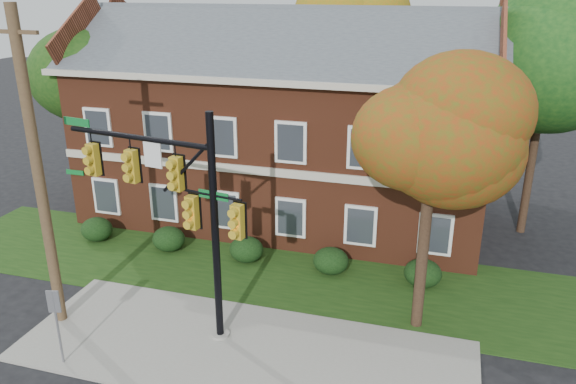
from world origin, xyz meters
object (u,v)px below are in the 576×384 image
(hedge_far_right, at_px, (423,273))
(utility_pole, at_px, (38,175))
(tree_near_right, at_px, (442,131))
(sign_post, at_px, (56,315))
(tree_left_rear, at_px, (83,71))
(traffic_signal, at_px, (177,198))
(tree_far_rear, at_px, (347,18))
(hedge_left, at_px, (169,239))
(hedge_far_left, at_px, (97,229))
(apartment_building, at_px, (284,114))
(tree_right_rear, at_px, (558,50))
(hedge_center, at_px, (246,249))
(hedge_right, at_px, (331,261))

(hedge_far_right, height_order, utility_pole, utility_pole)
(tree_near_right, height_order, sign_post, tree_near_right)
(tree_left_rear, relative_size, traffic_signal, 1.21)
(tree_left_rear, height_order, sign_post, tree_left_rear)
(tree_far_rear, bearing_deg, hedge_left, -110.29)
(tree_near_right, bearing_deg, hedge_far_left, 168.73)
(hedge_left, xyz_separation_m, sign_post, (0.57, -7.76, 1.17))
(apartment_building, height_order, sign_post, apartment_building)
(tree_left_rear, xyz_separation_m, tree_right_rear, (21.05, 1.97, 1.44))
(hedge_left, bearing_deg, utility_pole, -99.49)
(apartment_building, relative_size, sign_post, 7.52)
(hedge_far_left, height_order, hedge_center, same)
(traffic_signal, bearing_deg, sign_post, -124.33)
(hedge_far_right, bearing_deg, hedge_center, 180.00)
(hedge_far_right, relative_size, traffic_signal, 0.19)
(hedge_right, height_order, sign_post, sign_post)
(hedge_far_left, bearing_deg, apartment_building, 36.89)
(hedge_far_left, distance_m, hedge_left, 3.50)
(tree_near_right, bearing_deg, hedge_left, 165.19)
(hedge_right, bearing_deg, sign_post, -129.66)
(tree_right_rear, relative_size, sign_post, 4.25)
(hedge_far_right, height_order, tree_near_right, tree_near_right)
(tree_near_right, xyz_separation_m, tree_left_rear, (-16.95, 6.97, 0.01))
(utility_pole, bearing_deg, sign_post, -48.86)
(hedge_far_left, bearing_deg, utility_pole, -66.43)
(hedge_center, height_order, sign_post, sign_post)
(hedge_far_right, bearing_deg, hedge_far_left, 180.00)
(tree_right_rear, height_order, tree_far_rear, tree_far_rear)
(sign_post, bearing_deg, hedge_right, 35.14)
(hedge_left, xyz_separation_m, tree_far_rear, (4.84, 13.09, 8.32))
(hedge_left, bearing_deg, tree_far_rear, 69.71)
(tree_near_right, distance_m, utility_pole, 12.16)
(hedge_left, xyz_separation_m, tree_right_rear, (14.81, 6.11, 7.60))
(sign_post, bearing_deg, utility_pole, 113.01)
(hedge_left, height_order, tree_far_rear, tree_far_rear)
(hedge_right, relative_size, utility_pole, 0.14)
(tree_near_right, relative_size, sign_post, 3.43)
(hedge_far_right, height_order, tree_left_rear, tree_left_rear)
(hedge_center, distance_m, hedge_far_right, 7.00)
(tree_far_rear, bearing_deg, tree_near_right, -69.73)
(hedge_center, height_order, tree_left_rear, tree_left_rear)
(hedge_right, xyz_separation_m, tree_far_rear, (-2.16, 13.09, 8.32))
(tree_far_rear, bearing_deg, hedge_far_right, -66.63)
(hedge_far_left, xyz_separation_m, hedge_right, (10.50, 0.00, 0.00))
(hedge_left, distance_m, traffic_signal, 7.18)
(hedge_right, xyz_separation_m, tree_near_right, (3.72, -2.83, 6.14))
(utility_pole, bearing_deg, hedge_far_left, 116.49)
(hedge_left, relative_size, hedge_right, 1.00)
(tree_near_right, height_order, tree_left_rear, tree_left_rear)
(tree_right_rear, bearing_deg, sign_post, -135.77)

